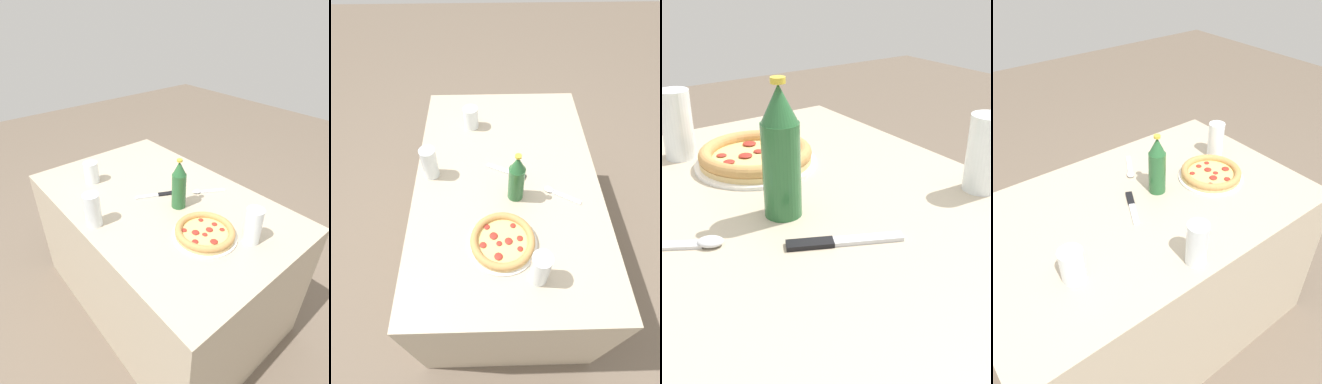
{
  "view_description": "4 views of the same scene",
  "coord_description": "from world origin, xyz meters",
  "views": [
    {
      "loc": [
        0.95,
        -0.77,
        1.53
      ],
      "look_at": [
        0.07,
        -0.03,
        0.8
      ],
      "focal_mm": 28.0,
      "sensor_mm": 36.0,
      "label": 1
    },
    {
      "loc": [
        0.89,
        -0.07,
        1.74
      ],
      "look_at": [
        0.11,
        -0.05,
        0.74
      ],
      "focal_mm": 28.0,
      "sensor_mm": 36.0,
      "label": 2
    },
    {
      "loc": [
        -0.56,
        0.4,
        1.12
      ],
      "look_at": [
        0.08,
        -0.04,
        0.74
      ],
      "focal_mm": 45.0,
      "sensor_mm": 36.0,
      "label": 3
    },
    {
      "loc": [
        -0.62,
        -0.91,
        1.59
      ],
      "look_at": [
        0.05,
        -0.03,
        0.76
      ],
      "focal_mm": 35.0,
      "sensor_mm": 36.0,
      "label": 4
    }
  ],
  "objects": [
    {
      "name": "knife",
      "position": [
        -0.03,
        0.01,
        0.71
      ],
      "size": [
        0.1,
        0.18,
        0.01
      ],
      "color": "black",
      "rests_on": "table"
    },
    {
      "name": "glass_lemonade",
      "position": [
        -0.03,
        -0.34,
        0.78
      ],
      "size": [
        0.07,
        0.07,
        0.15
      ],
      "color": "white",
      "rests_on": "table"
    },
    {
      "name": "table",
      "position": [
        0.0,
        0.0,
        0.35
      ],
      "size": [
        1.3,
        0.83,
        0.71
      ],
      "color": "#B7A88E",
      "rests_on": "ground_plane"
    },
    {
      "name": "beer_bottle",
      "position": [
        0.1,
        0.03,
        0.82
      ],
      "size": [
        0.07,
        0.07,
        0.25
      ],
      "color": "#286033",
      "rests_on": "table"
    },
    {
      "name": "pizza_veggie",
      "position": [
        0.33,
        -0.03,
        0.73
      ],
      "size": [
        0.27,
        0.27,
        0.04
      ],
      "color": "white",
      "rests_on": "table"
    },
    {
      "name": "ground_plane",
      "position": [
        0.0,
        0.0,
        0.0
      ],
      "size": [
        8.0,
        8.0,
        0.0
      ],
      "primitive_type": "plane",
      "color": "#6B5B4C"
    },
    {
      "name": "spoon",
      "position": [
        0.1,
        0.21,
        0.71
      ],
      "size": [
        0.11,
        0.16,
        0.01
      ],
      "color": "silver",
      "rests_on": "table"
    },
    {
      "name": "glass_mango_juice",
      "position": [
        0.47,
        0.09,
        0.78
      ],
      "size": [
        0.07,
        0.07,
        0.16
      ],
      "color": "white",
      "rests_on": "table"
    },
    {
      "name": "glass_orange_juice",
      "position": [
        -0.36,
        -0.17,
        0.76
      ],
      "size": [
        0.08,
        0.08,
        0.11
      ],
      "color": "white",
      "rests_on": "table"
    }
  ]
}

